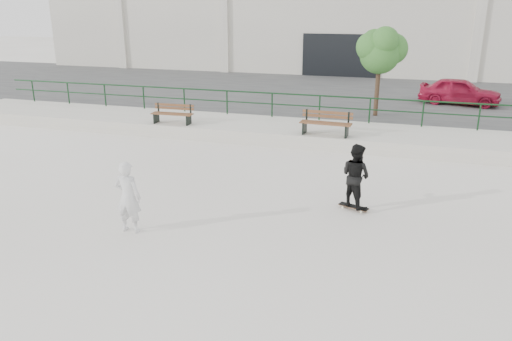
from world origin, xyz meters
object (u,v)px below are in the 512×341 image
(bench_left, at_px, (173,114))
(seated_skater, at_px, (128,197))
(bench_right, at_px, (326,123))
(skateboard, at_px, (354,207))
(standing_skater, at_px, (356,176))
(red_car, at_px, (460,91))
(tree, at_px, (381,49))

(bench_left, height_order, seated_skater, seated_skater)
(bench_right, distance_m, skateboard, 5.81)
(bench_right, xyz_separation_m, standing_skater, (1.67, -5.50, -0.01))
(bench_left, xyz_separation_m, skateboard, (7.77, -5.54, -0.81))
(bench_left, distance_m, seated_skater, 8.88)
(bench_left, distance_m, red_car, 13.48)
(tree, bearing_deg, red_car, 46.12)
(tree, bearing_deg, bench_right, -110.83)
(bench_right, distance_m, red_car, 9.14)
(tree, xyz_separation_m, red_car, (3.54, 3.68, -2.14))
(bench_right, height_order, red_car, red_car)
(red_car, distance_m, skateboard, 13.59)
(red_car, bearing_deg, bench_right, 155.61)
(bench_left, height_order, bench_right, bench_right)
(skateboard, bearing_deg, bench_left, 164.45)
(skateboard, height_order, standing_skater, standing_skater)
(bench_right, height_order, standing_skater, standing_skater)
(tree, relative_size, red_car, 1.01)
(bench_left, relative_size, skateboard, 2.09)
(bench_right, bearing_deg, tree, 71.82)
(skateboard, xyz_separation_m, standing_skater, (0.00, -0.00, 0.84))
(red_car, xyz_separation_m, seated_skater, (-8.17, -15.94, -0.27))
(bench_right, xyz_separation_m, red_car, (5.04, 7.62, 0.20))
(bench_right, distance_m, seated_skater, 8.89)
(skateboard, xyz_separation_m, seated_skater, (-4.79, -2.82, 0.77))
(bench_right, distance_m, tree, 4.82)
(red_car, relative_size, seated_skater, 2.15)
(standing_skater, xyz_separation_m, seated_skater, (-4.79, -2.82, -0.07))
(bench_right, xyz_separation_m, tree, (1.50, 3.94, 2.34))
(tree, distance_m, skateboard, 9.97)
(skateboard, bearing_deg, tree, 110.99)
(bench_left, relative_size, standing_skater, 1.02)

